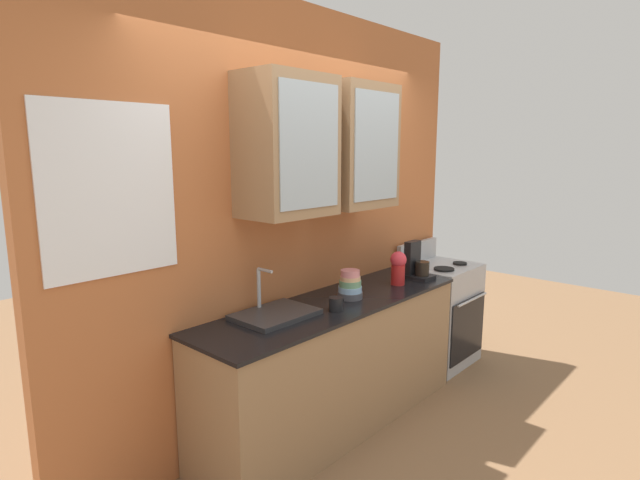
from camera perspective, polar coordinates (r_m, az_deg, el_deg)
name	(u,v)px	position (r m, az deg, el deg)	size (l,w,h in m)	color
ground_plane	(335,424)	(3.73, 1.71, -19.99)	(10.00, 10.00, 0.00)	brown
back_wall_unit	(304,201)	(3.43, -1.82, 4.44)	(3.54, 0.47, 2.81)	#B76638
counter	(335,364)	(3.53, 1.75, -13.80)	(2.14, 0.59, 0.88)	#93704C
stove_range	(439,313)	(4.64, 13.32, -8.02)	(0.63, 0.58, 1.06)	#ADAFB5
sink_faucet	(275,313)	(3.09, -5.13, -8.23)	(0.48, 0.35, 0.29)	#2D2D30
bowl_stack	(350,286)	(3.44, 3.41, -5.16)	(0.17, 0.17, 0.20)	#4C4C54
vase	(398,267)	(3.80, 8.81, -2.99)	(0.12, 0.12, 0.25)	#B21E1E
cup_near_sink	(336,304)	(3.18, 1.82, -7.22)	(0.12, 0.09, 0.09)	black
coffee_maker	(417,265)	(4.02, 10.84, -2.75)	(0.17, 0.20, 0.29)	black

